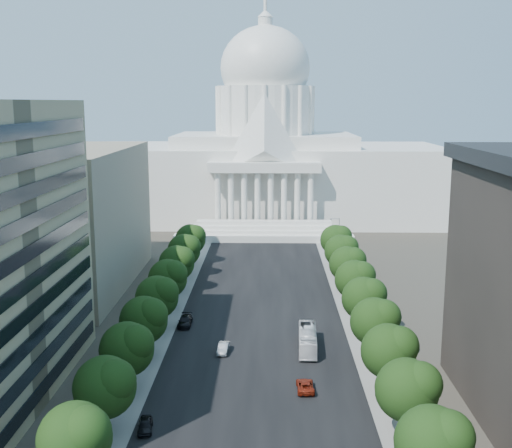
# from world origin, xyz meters

# --- Properties ---
(road_asphalt) EXTENTS (30.00, 260.00, 0.01)m
(road_asphalt) POSITION_xyz_m (0.00, 90.00, 0.00)
(road_asphalt) COLOR black
(road_asphalt) RESTS_ON ground
(sidewalk_left) EXTENTS (8.00, 260.00, 0.02)m
(sidewalk_left) POSITION_xyz_m (-19.00, 90.00, 0.00)
(sidewalk_left) COLOR gray
(sidewalk_left) RESTS_ON ground
(sidewalk_right) EXTENTS (8.00, 260.00, 0.02)m
(sidewalk_right) POSITION_xyz_m (19.00, 90.00, 0.00)
(sidewalk_right) COLOR gray
(sidewalk_right) RESTS_ON ground
(capitol) EXTENTS (120.00, 56.00, 73.00)m
(capitol) POSITION_xyz_m (0.00, 184.89, 20.01)
(capitol) COLOR white
(capitol) RESTS_ON ground
(office_block_left_far) EXTENTS (38.00, 52.00, 30.00)m
(office_block_left_far) POSITION_xyz_m (-48.00, 100.00, 15.00)
(office_block_left_far) COLOR gray
(office_block_left_far) RESTS_ON ground
(tree_l_b) EXTENTS (7.79, 7.60, 9.97)m
(tree_l_b) POSITION_xyz_m (-17.66, 23.81, 6.45)
(tree_l_b) COLOR #33261C
(tree_l_b) RESTS_ON ground
(tree_l_c) EXTENTS (7.79, 7.60, 9.97)m
(tree_l_c) POSITION_xyz_m (-17.66, 35.81, 6.45)
(tree_l_c) COLOR #33261C
(tree_l_c) RESTS_ON ground
(tree_l_d) EXTENTS (7.79, 7.60, 9.97)m
(tree_l_d) POSITION_xyz_m (-17.66, 47.81, 6.45)
(tree_l_d) COLOR #33261C
(tree_l_d) RESTS_ON ground
(tree_l_e) EXTENTS (7.79, 7.60, 9.97)m
(tree_l_e) POSITION_xyz_m (-17.66, 59.81, 6.45)
(tree_l_e) COLOR #33261C
(tree_l_e) RESTS_ON ground
(tree_l_f) EXTENTS (7.79, 7.60, 9.97)m
(tree_l_f) POSITION_xyz_m (-17.66, 71.81, 6.45)
(tree_l_f) COLOR #33261C
(tree_l_f) RESTS_ON ground
(tree_l_g) EXTENTS (7.79, 7.60, 9.97)m
(tree_l_g) POSITION_xyz_m (-17.66, 83.81, 6.45)
(tree_l_g) COLOR #33261C
(tree_l_g) RESTS_ON ground
(tree_l_h) EXTENTS (7.79, 7.60, 9.97)m
(tree_l_h) POSITION_xyz_m (-17.66, 95.81, 6.45)
(tree_l_h) COLOR #33261C
(tree_l_h) RESTS_ON ground
(tree_l_i) EXTENTS (7.79, 7.60, 9.97)m
(tree_l_i) POSITION_xyz_m (-17.66, 107.81, 6.45)
(tree_l_i) COLOR #33261C
(tree_l_i) RESTS_ON ground
(tree_l_j) EXTENTS (7.79, 7.60, 9.97)m
(tree_l_j) POSITION_xyz_m (-17.66, 119.81, 6.45)
(tree_l_j) COLOR #33261C
(tree_l_j) RESTS_ON ground
(tree_r_b) EXTENTS (7.79, 7.60, 9.97)m
(tree_r_b) POSITION_xyz_m (18.34, 23.81, 6.45)
(tree_r_b) COLOR #33261C
(tree_r_b) RESTS_ON ground
(tree_r_c) EXTENTS (7.79, 7.60, 9.97)m
(tree_r_c) POSITION_xyz_m (18.34, 35.81, 6.45)
(tree_r_c) COLOR #33261C
(tree_r_c) RESTS_ON ground
(tree_r_d) EXTENTS (7.79, 7.60, 9.97)m
(tree_r_d) POSITION_xyz_m (18.34, 47.81, 6.45)
(tree_r_d) COLOR #33261C
(tree_r_d) RESTS_ON ground
(tree_r_e) EXTENTS (7.79, 7.60, 9.97)m
(tree_r_e) POSITION_xyz_m (18.34, 59.81, 6.45)
(tree_r_e) COLOR #33261C
(tree_r_e) RESTS_ON ground
(tree_r_f) EXTENTS (7.79, 7.60, 9.97)m
(tree_r_f) POSITION_xyz_m (18.34, 71.81, 6.45)
(tree_r_f) COLOR #33261C
(tree_r_f) RESTS_ON ground
(tree_r_g) EXTENTS (7.79, 7.60, 9.97)m
(tree_r_g) POSITION_xyz_m (18.34, 83.81, 6.45)
(tree_r_g) COLOR #33261C
(tree_r_g) RESTS_ON ground
(tree_r_h) EXTENTS (7.79, 7.60, 9.97)m
(tree_r_h) POSITION_xyz_m (18.34, 95.81, 6.45)
(tree_r_h) COLOR #33261C
(tree_r_h) RESTS_ON ground
(tree_r_i) EXTENTS (7.79, 7.60, 9.97)m
(tree_r_i) POSITION_xyz_m (18.34, 107.81, 6.45)
(tree_r_i) COLOR #33261C
(tree_r_i) RESTS_ON ground
(tree_r_j) EXTENTS (7.79, 7.60, 9.97)m
(tree_r_j) POSITION_xyz_m (18.34, 119.81, 6.45)
(tree_r_j) COLOR #33261C
(tree_r_j) RESTS_ON ground
(streetlight_b) EXTENTS (2.61, 0.44, 9.00)m
(streetlight_b) POSITION_xyz_m (19.90, 35.00, 5.82)
(streetlight_b) COLOR gray
(streetlight_b) RESTS_ON ground
(streetlight_c) EXTENTS (2.61, 0.44, 9.00)m
(streetlight_c) POSITION_xyz_m (19.90, 60.00, 5.82)
(streetlight_c) COLOR gray
(streetlight_c) RESTS_ON ground
(streetlight_d) EXTENTS (2.61, 0.44, 9.00)m
(streetlight_d) POSITION_xyz_m (19.90, 85.00, 5.82)
(streetlight_d) COLOR gray
(streetlight_d) RESTS_ON ground
(streetlight_e) EXTENTS (2.61, 0.44, 9.00)m
(streetlight_e) POSITION_xyz_m (19.90, 110.00, 5.82)
(streetlight_e) COLOR gray
(streetlight_e) RESTS_ON ground
(streetlight_f) EXTENTS (2.61, 0.44, 9.00)m
(streetlight_f) POSITION_xyz_m (19.90, 135.00, 5.82)
(streetlight_f) COLOR gray
(streetlight_f) RESTS_ON ground
(car_dark_a) EXTENTS (2.20, 4.44, 1.45)m
(car_dark_a) POSITION_xyz_m (-13.50, 36.98, 0.73)
(car_dark_a) COLOR black
(car_dark_a) RESTS_ON ground
(car_silver) EXTENTS (1.86, 4.64, 1.50)m
(car_silver) POSITION_xyz_m (-5.71, 62.18, 0.75)
(car_silver) COLOR #A5A8AD
(car_silver) RESTS_ON ground
(car_red) EXTENTS (2.47, 5.12, 1.41)m
(car_red) POSITION_xyz_m (6.73, 48.60, 0.70)
(car_red) COLOR maroon
(car_red) RESTS_ON ground
(car_dark_b) EXTENTS (2.32, 5.67, 1.64)m
(car_dark_b) POSITION_xyz_m (-13.50, 74.66, 0.82)
(car_dark_b) COLOR black
(car_dark_b) RESTS_ON ground
(city_bus) EXTENTS (3.28, 12.04, 3.33)m
(city_bus) POSITION_xyz_m (7.94, 63.94, 1.66)
(city_bus) COLOR silver
(city_bus) RESTS_ON ground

